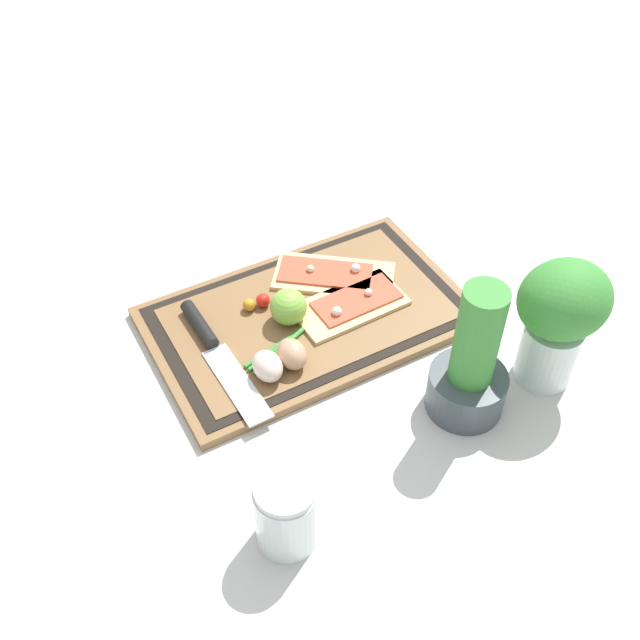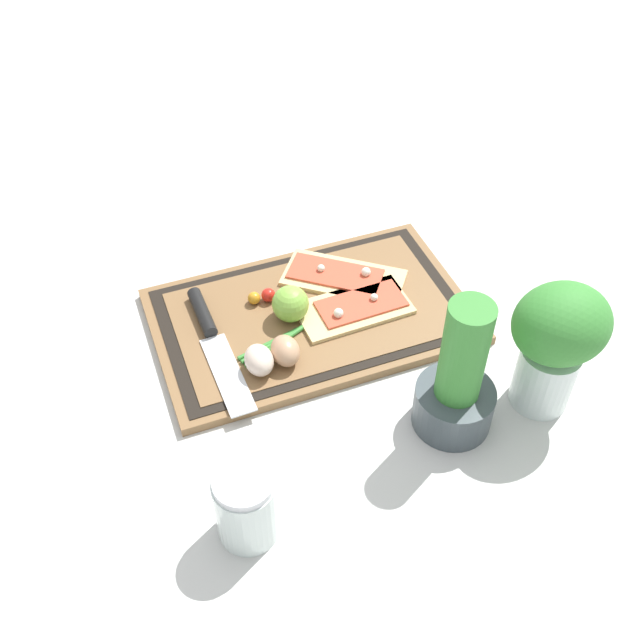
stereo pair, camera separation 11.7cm
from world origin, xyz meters
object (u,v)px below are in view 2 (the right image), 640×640
object	(u,v)px
egg_brown	(285,351)
cherry_tomato_red	(268,295)
pizza_slice_near	(342,277)
egg_pink	(259,360)
herb_glass	(556,340)
pizza_slice_far	(355,307)
lime	(291,305)
sauce_jar	(247,509)
knife	(209,329)
cherry_tomato_yellow	(254,298)
herb_pot	(457,386)

from	to	relation	value
egg_brown	cherry_tomato_red	size ratio (longest dim) A/B	2.37
egg_brown	pizza_slice_near	bearing A→B (deg)	-136.79
egg_pink	herb_glass	bearing A→B (deg)	153.57
pizza_slice_far	lime	distance (m)	0.11
egg_pink	herb_glass	size ratio (longest dim) A/B	0.26
sauce_jar	lime	bearing A→B (deg)	-117.89
sauce_jar	egg_pink	bearing A→B (deg)	-110.89
knife	lime	bearing A→B (deg)	173.35
pizza_slice_near	egg_pink	distance (m)	0.24
egg_pink	cherry_tomato_red	world-z (taller)	egg_pink
egg_brown	cherry_tomato_red	bearing A→B (deg)	-97.20
pizza_slice_far	egg_brown	distance (m)	0.16
pizza_slice_far	herb_glass	xyz separation A→B (m)	(-0.19, 0.25, 0.10)
egg_brown	cherry_tomato_yellow	xyz separation A→B (m)	(0.01, -0.14, -0.01)
pizza_slice_far	lime	size ratio (longest dim) A/B	3.14
pizza_slice_far	cherry_tomato_red	bearing A→B (deg)	-29.91
cherry_tomato_red	pizza_slice_near	bearing A→B (deg)	-177.82
egg_pink	cherry_tomato_red	size ratio (longest dim) A/B	2.37
lime	cherry_tomato_yellow	xyz separation A→B (m)	(0.04, -0.06, -0.02)
egg_brown	cherry_tomato_yellow	bearing A→B (deg)	-87.17
egg_pink	sauce_jar	world-z (taller)	sauce_jar
pizza_slice_near	egg_pink	world-z (taller)	egg_pink
cherry_tomato_yellow	knife	bearing A→B (deg)	24.91
lime	sauce_jar	size ratio (longest dim) A/B	0.52
herb_glass	cherry_tomato_yellow	bearing A→B (deg)	-44.15
herb_pot	herb_glass	distance (m)	0.15
egg_pink	sauce_jar	size ratio (longest dim) A/B	0.48
pizza_slice_near	cherry_tomato_yellow	size ratio (longest dim) A/B	10.39
pizza_slice_near	knife	bearing A→B (deg)	9.99
knife	herb_pot	xyz separation A→B (m)	(-0.28, 0.28, 0.05)
pizza_slice_near	sauce_jar	distance (m)	0.47
knife	cherry_tomato_yellow	bearing A→B (deg)	-155.09
pizza_slice_far	knife	bearing A→B (deg)	-8.18
lime	herb_glass	xyz separation A→B (m)	(-0.29, 0.27, 0.08)
egg_pink	cherry_tomato_yellow	distance (m)	0.15
egg_pink	herb_glass	xyz separation A→B (m)	(-0.37, 0.18, 0.09)
knife	sauce_jar	world-z (taller)	sauce_jar
knife	sauce_jar	distance (m)	0.34
herb_pot	sauce_jar	size ratio (longest dim) A/B	1.99
egg_pink	cherry_tomato_yellow	world-z (taller)	egg_pink
herb_glass	knife	bearing A→B (deg)	-34.11
egg_brown	sauce_jar	distance (m)	0.27
pizza_slice_far	egg_pink	xyz separation A→B (m)	(0.18, 0.07, 0.02)
knife	egg_pink	xyz separation A→B (m)	(-0.05, 0.10, 0.01)
herb_pot	sauce_jar	bearing A→B (deg)	10.94
pizza_slice_far	egg_pink	world-z (taller)	egg_pink
pizza_slice_near	knife	xyz separation A→B (m)	(0.24, 0.04, 0.00)
knife	pizza_slice_far	bearing A→B (deg)	171.82
sauce_jar	herb_glass	xyz separation A→B (m)	(-0.46, -0.05, 0.08)
pizza_slice_far	sauce_jar	world-z (taller)	sauce_jar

